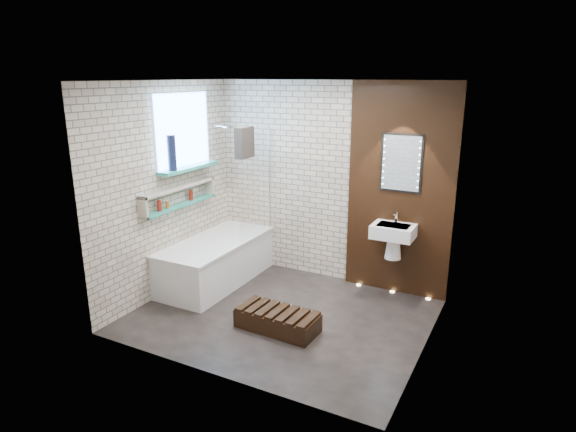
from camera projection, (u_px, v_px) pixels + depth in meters
The scene contains 15 objects.
ground at pixel (282, 315), 5.60m from camera, with size 3.20×3.20×0.00m, color black.
room_shell at pixel (282, 206), 5.24m from camera, with size 3.24×3.20×2.60m.
walnut_panel at pixel (400, 191), 5.90m from camera, with size 1.30×0.06×2.60m, color black.
clerestory_window at pixel (184, 138), 6.07m from camera, with size 0.18×1.00×0.94m.
display_niche at pixel (179, 196), 6.07m from camera, with size 0.14×1.30×0.26m.
bathtub at pixel (216, 261), 6.45m from camera, with size 0.79×1.74×0.70m.
bath_screen at pixel (255, 184), 6.39m from camera, with size 0.01×0.78×1.40m, color white.
towel at pixel (244, 143), 6.03m from camera, with size 0.11×0.29×0.38m, color black.
shower_head at pixel (229, 127), 6.43m from camera, with size 0.18×0.18×0.02m, color silver.
washbasin at pixel (393, 236), 5.88m from camera, with size 0.50×0.36×0.58m.
led_mirror at pixel (401, 163), 5.77m from camera, with size 0.50×0.02×0.70m.
walnut_step at pixel (277, 321), 5.27m from camera, with size 0.89×0.39×0.20m, color black.
niche_bottles at pixel (175, 201), 6.01m from camera, with size 0.06×0.65×0.14m.
sill_vases at pixel (172, 153), 5.81m from camera, with size 0.10×0.10×0.42m.
floor_uplights at pixel (392, 292), 6.20m from camera, with size 0.96×0.06×0.01m.
Camera 1 is at (2.40, -4.46, 2.66)m, focal length 30.46 mm.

